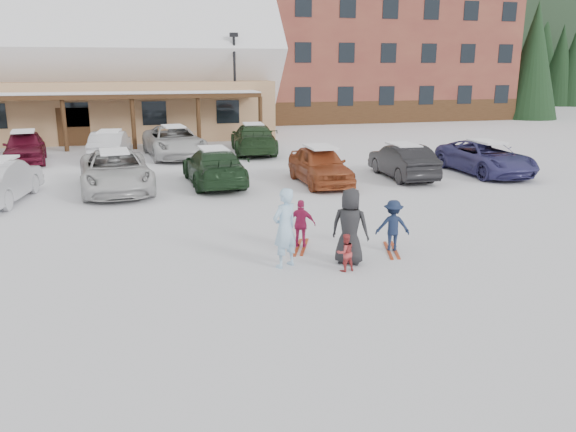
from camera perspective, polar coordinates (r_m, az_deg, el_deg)
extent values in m
plane|color=white|center=(12.91, -0.21, -5.49)|extent=(160.00, 160.00, 0.00)
cube|color=tan|center=(40.30, -23.12, 9.96)|extent=(28.00, 10.00, 3.60)
cube|color=#422814|center=(34.13, -24.84, 10.94)|extent=(25.20, 2.60, 0.25)
cube|color=white|center=(40.22, -23.68, 15.25)|extent=(29.12, 9.69, 9.69)
cube|color=brown|center=(53.23, 7.02, 16.49)|extent=(24.00, 14.00, 12.00)
cube|color=brown|center=(49.86, -10.51, 14.74)|extent=(7.00, 12.60, 9.00)
cube|color=#422814|center=(46.91, 9.89, 10.36)|extent=(24.00, 0.10, 1.80)
cylinder|color=black|center=(35.58, -5.40, 12.66)|extent=(0.16, 0.16, 6.20)
cube|color=black|center=(35.60, -5.54, 17.86)|extent=(0.50, 0.25, 0.25)
cylinder|color=black|center=(54.86, 23.17, 9.79)|extent=(0.60, 0.60, 1.32)
cone|color=black|center=(54.76, 23.79, 15.62)|extent=(4.84, 4.84, 9.90)
cylinder|color=black|center=(56.59, -5.08, 10.92)|extent=(0.60, 0.60, 1.08)
cone|color=black|center=(56.45, -5.19, 15.57)|extent=(3.96, 3.96, 8.10)
cylinder|color=black|center=(68.63, 18.84, 11.03)|extent=(0.60, 0.60, 1.38)
cone|color=black|center=(68.55, 19.27, 15.91)|extent=(5.06, 5.06, 10.35)
imported|color=#A5D0F1|center=(12.83, -0.33, -1.23)|extent=(0.81, 0.73, 1.87)
imported|color=#B23738|center=(12.77, 5.84, -3.71)|extent=(0.48, 0.40, 0.88)
imported|color=#16223F|center=(14.26, 10.60, -0.98)|extent=(0.95, 0.71, 1.31)
cube|color=#A03616|center=(14.45, 10.48, -3.42)|extent=(0.59, 1.40, 0.03)
imported|color=#B02153|center=(14.27, 1.35, -0.83)|extent=(0.80, 0.56, 1.26)
cube|color=#A03616|center=(14.45, 1.33, -3.17)|extent=(0.71, 1.37, 0.03)
imported|color=black|center=(13.14, 6.31, -1.07)|extent=(1.05, 0.97, 1.81)
imported|color=silver|center=(21.82, -17.11, 4.38)|extent=(2.99, 5.59, 1.49)
imported|color=#1C371E|center=(22.17, -7.54, 5.00)|extent=(2.30, 5.04, 1.43)
imported|color=#9E4824|center=(22.20, 3.27, 5.17)|extent=(1.81, 4.35, 1.47)
imported|color=black|center=(23.82, 11.56, 5.47)|extent=(1.59, 4.28, 1.40)
imported|color=navy|center=(25.70, 19.44, 5.61)|extent=(2.47, 5.11, 1.40)
imported|color=maroon|center=(29.89, -25.17, 6.37)|extent=(2.37, 4.67, 1.52)
imported|color=silver|center=(29.16, -17.59, 6.83)|extent=(1.92, 4.51, 1.45)
imported|color=silver|center=(29.43, -11.49, 7.42)|extent=(3.30, 5.95, 1.57)
imported|color=#223D20|center=(30.13, -3.53, 7.85)|extent=(2.65, 5.55, 1.56)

